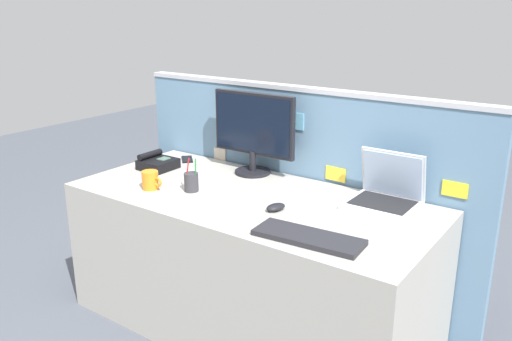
# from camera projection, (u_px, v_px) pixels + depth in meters

# --- Properties ---
(ground_plane) EXTENTS (10.00, 10.00, 0.00)m
(ground_plane) POSITION_uv_depth(u_px,v_px,m) (250.00, 323.00, 2.79)
(ground_plane) COLOR #4C515B
(desk) EXTENTS (1.80, 0.81, 0.71)m
(desk) POSITION_uv_depth(u_px,v_px,m) (250.00, 263.00, 2.69)
(desk) COLOR #ADA89E
(desk) RESTS_ON ground_plane
(cubicle_divider) EXTENTS (2.09, 0.08, 1.19)m
(cubicle_divider) POSITION_uv_depth(u_px,v_px,m) (297.00, 193.00, 2.96)
(cubicle_divider) COLOR #6084A3
(cubicle_divider) RESTS_ON ground_plane
(desktop_monitor) EXTENTS (0.50, 0.20, 0.44)m
(desktop_monitor) POSITION_uv_depth(u_px,v_px,m) (253.00, 129.00, 2.86)
(desktop_monitor) COLOR black
(desktop_monitor) RESTS_ON desk
(laptop) EXTENTS (0.31, 0.28, 0.25)m
(laptop) POSITION_uv_depth(u_px,v_px,m) (386.00, 193.00, 2.46)
(laptop) COLOR silver
(laptop) RESTS_ON desk
(desk_phone) EXTENTS (0.18, 0.18, 0.09)m
(desk_phone) POSITION_uv_depth(u_px,v_px,m) (157.00, 163.00, 3.01)
(desk_phone) COLOR black
(desk_phone) RESTS_ON desk
(keyboard_main) EXTENTS (0.45, 0.19, 0.02)m
(keyboard_main) POSITION_uv_depth(u_px,v_px,m) (308.00, 237.00, 2.11)
(keyboard_main) COLOR #232328
(keyboard_main) RESTS_ON desk
(computer_mouse_right_hand) EXTENTS (0.08, 0.11, 0.03)m
(computer_mouse_right_hand) POSITION_uv_depth(u_px,v_px,m) (276.00, 207.00, 2.40)
(computer_mouse_right_hand) COLOR black
(computer_mouse_right_hand) RESTS_ON desk
(pen_cup) EXTENTS (0.07, 0.07, 0.17)m
(pen_cup) POSITION_uv_depth(u_px,v_px,m) (191.00, 182.00, 2.64)
(pen_cup) COLOR #333338
(pen_cup) RESTS_ON desk
(cell_phone_white_slab) EXTENTS (0.07, 0.14, 0.01)m
(cell_phone_white_slab) POSITION_uv_depth(u_px,v_px,m) (112.00, 178.00, 2.84)
(cell_phone_white_slab) COLOR silver
(cell_phone_white_slab) RESTS_ON desk
(cell_phone_black_slab) EXTENTS (0.14, 0.14, 0.01)m
(cell_phone_black_slab) POSITION_uv_depth(u_px,v_px,m) (187.00, 159.00, 3.18)
(cell_phone_black_slab) COLOR black
(cell_phone_black_slab) RESTS_ON desk
(coffee_mug) EXTENTS (0.12, 0.08, 0.09)m
(coffee_mug) POSITION_uv_depth(u_px,v_px,m) (151.00, 180.00, 2.67)
(coffee_mug) COLOR orange
(coffee_mug) RESTS_ON desk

